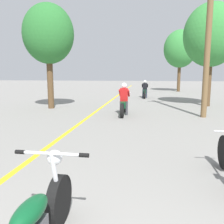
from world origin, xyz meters
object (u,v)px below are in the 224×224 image
object	(u,v)px
roadside_tree_left	(48,35)
motorcycle_rider_lead	(124,103)
utility_pole	(209,25)
roadside_tree_right_far	(180,49)
motorcycle_rider_far	(145,91)
roadside_tree_right_near	(211,35)

from	to	relation	value
roadside_tree_left	motorcycle_rider_lead	world-z (taller)	roadside_tree_left
utility_pole	motorcycle_rider_lead	world-z (taller)	utility_pole
motorcycle_rider_lead	roadside_tree_right_far	bearing A→B (deg)	74.13
utility_pole	motorcycle_rider_far	bearing A→B (deg)	108.17
utility_pole	motorcycle_rider_lead	size ratio (longest dim) A/B	3.52
utility_pole	roadside_tree_right_near	world-z (taller)	utility_pole
roadside_tree_right_far	roadside_tree_left	xyz separation A→B (m)	(-8.37, -13.47, -0.47)
motorcycle_rider_far	roadside_tree_right_far	bearing A→B (deg)	64.28
roadside_tree_left	motorcycle_rider_lead	bearing A→B (deg)	-20.01
utility_pole	motorcycle_rider_lead	bearing A→B (deg)	178.73
roadside_tree_right_far	roadside_tree_right_near	bearing A→B (deg)	-88.90
roadside_tree_right_near	motorcycle_rider_far	distance (m)	6.56
utility_pole	roadside_tree_right_near	size ratio (longest dim) A/B	1.31
motorcycle_rider_lead	roadside_tree_right_near	bearing A→B (deg)	39.04
utility_pole	roadside_tree_left	xyz separation A→B (m)	(-7.58, 1.58, 0.03)
roadside_tree_right_near	roadside_tree_right_far	world-z (taller)	roadside_tree_right_far
utility_pole	motorcycle_rider_far	xyz separation A→B (m)	(-2.62, 7.97, -3.31)
roadside_tree_right_far	roadside_tree_left	bearing A→B (deg)	-121.87
utility_pole	roadside_tree_left	world-z (taller)	utility_pole
utility_pole	roadside_tree_left	distance (m)	7.74
roadside_tree_left	motorcycle_rider_far	distance (m)	8.76
utility_pole	roadside_tree_right_far	world-z (taller)	utility_pole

